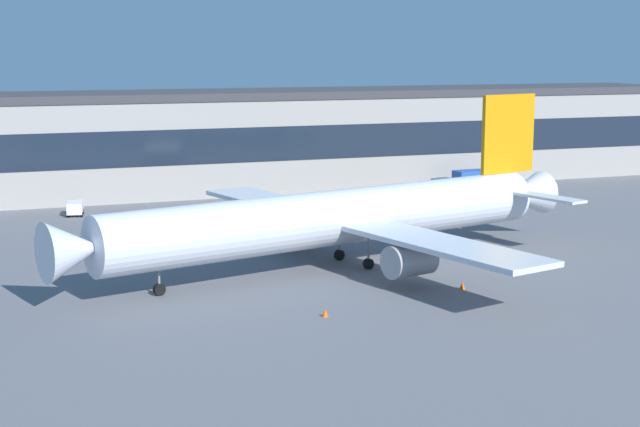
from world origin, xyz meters
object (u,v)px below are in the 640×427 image
at_px(fuel_truck, 478,179).
at_px(traffic_cone_0, 325,313).
at_px(pushback_tractor, 388,191).
at_px(baggage_tug, 75,208).
at_px(traffic_cone_1, 462,285).
at_px(airliner, 341,217).
at_px(follow_me_car, 325,198).

xyz_separation_m(fuel_truck, traffic_cone_0, (-47.90, -58.22, -1.54)).
height_order(pushback_tractor, fuel_truck, fuel_truck).
relative_size(baggage_tug, fuel_truck, 0.45).
bearing_deg(pushback_tractor, traffic_cone_1, -107.18).
relative_size(fuel_truck, traffic_cone_1, 12.11).
height_order(pushback_tractor, traffic_cone_0, pushback_tractor).
xyz_separation_m(airliner, pushback_tractor, (23.35, 39.42, -4.15)).
distance_m(baggage_tug, traffic_cone_1, 60.92).
height_order(traffic_cone_0, traffic_cone_1, traffic_cone_1).
bearing_deg(pushback_tractor, follow_me_car, -167.32).
distance_m(pushback_tractor, follow_me_car, 11.35).
distance_m(airliner, pushback_tractor, 46.00).
distance_m(follow_me_car, traffic_cone_1, 49.83).
distance_m(fuel_truck, traffic_cone_1, 63.18).
distance_m(airliner, baggage_tug, 46.51).
distance_m(pushback_tractor, traffic_cone_0, 64.37).
distance_m(baggage_tug, follow_me_car, 34.97).
height_order(airliner, traffic_cone_1, airliner).
bearing_deg(traffic_cone_1, fuel_truck, 58.93).
distance_m(baggage_tug, pushback_tractor, 45.88).
bearing_deg(fuel_truck, baggage_tug, -179.12).
xyz_separation_m(fuel_truck, traffic_cone_1, (-32.59, -54.10, -1.53)).
relative_size(airliner, traffic_cone_0, 88.00).
bearing_deg(traffic_cone_0, follow_me_car, 69.26).
bearing_deg(traffic_cone_1, follow_me_car, 84.21).
bearing_deg(fuel_truck, traffic_cone_0, -129.45).
bearing_deg(fuel_truck, traffic_cone_1, -121.07).
xyz_separation_m(pushback_tractor, fuel_truck, (16.49, 2.03, 0.83)).
bearing_deg(airliner, traffic_cone_1, -60.18).
relative_size(airliner, pushback_tractor, 11.07).
xyz_separation_m(airliner, baggage_tug, (-22.51, 40.49, -4.11)).
xyz_separation_m(traffic_cone_0, traffic_cone_1, (15.31, 4.12, 0.01)).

